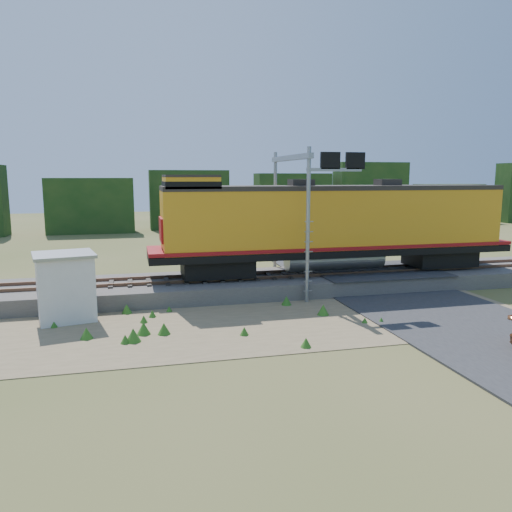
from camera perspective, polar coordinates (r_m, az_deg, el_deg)
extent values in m
plane|color=#475123|center=(20.84, 3.59, -7.74)|extent=(140.00, 140.00, 0.00)
cube|color=slate|center=(26.34, -0.32, -3.25)|extent=(70.00, 5.00, 0.80)
cube|color=brown|center=(25.56, 0.06, -2.53)|extent=(70.00, 0.10, 0.16)
cube|color=brown|center=(26.93, -0.68, -1.93)|extent=(70.00, 0.10, 0.16)
cube|color=#8C7754|center=(20.82, -2.13, -7.71)|extent=(26.00, 8.00, 0.03)
cube|color=#38383A|center=(28.69, 13.41, -1.61)|extent=(7.00, 5.20, 0.06)
cube|color=#38383A|center=(43.45, 3.70, 1.14)|extent=(7.00, 24.00, 0.08)
cube|color=#163613|center=(57.40, -7.89, 6.22)|extent=(36.00, 3.00, 6.50)
cube|color=#163613|center=(73.35, 25.14, 5.86)|extent=(50.00, 3.00, 6.00)
cube|color=black|center=(25.77, -4.45, -1.27)|extent=(3.59, 2.30, 0.90)
cube|color=black|center=(30.65, 20.22, -0.15)|extent=(3.59, 2.30, 0.90)
cube|color=black|center=(27.47, 9.00, 0.62)|extent=(19.96, 2.99, 0.36)
cylinder|color=gray|center=(27.54, 8.98, -0.37)|extent=(5.49, 1.20, 1.20)
cube|color=orange|center=(27.27, 9.09, 4.21)|extent=(18.46, 2.89, 3.09)
cube|color=maroon|center=(27.43, 9.02, 1.24)|extent=(19.96, 3.04, 0.18)
cube|color=#28231E|center=(27.18, 9.18, 7.71)|extent=(18.46, 2.94, 0.24)
cube|color=orange|center=(25.18, -7.51, 8.17)|extent=(2.59, 2.89, 0.70)
cube|color=#28231E|center=(25.18, -7.53, 9.06)|extent=(2.59, 2.94, 0.12)
cube|color=black|center=(25.18, -7.51, 8.06)|extent=(2.64, 2.94, 0.35)
cube|color=maroon|center=(25.19, -10.80, 2.97)|extent=(0.10, 2.00, 1.20)
cube|color=#28231E|center=(26.46, 5.17, 8.25)|extent=(1.20, 1.00, 0.45)
cube|color=#28231E|center=(28.48, 14.80, 8.05)|extent=(1.20, 1.00, 0.45)
cube|color=silver|center=(22.57, -20.94, -3.44)|extent=(2.60, 2.60, 2.74)
cube|color=gray|center=(22.32, -21.15, 0.14)|extent=(2.86, 2.86, 0.13)
cylinder|color=gray|center=(23.74, 5.95, 3.41)|extent=(0.19, 0.19, 7.40)
cylinder|color=gray|center=(29.05, 2.20, 4.48)|extent=(0.19, 0.19, 7.40)
cube|color=gray|center=(26.29, 3.96, 11.13)|extent=(0.26, 6.20, 0.26)
cube|color=gray|center=(24.09, 8.93, 9.72)|extent=(2.75, 0.16, 0.16)
cube|color=black|center=(24.01, 8.48, 10.74)|extent=(0.95, 0.16, 0.79)
cube|color=black|center=(24.52, 11.27, 10.63)|extent=(0.95, 0.16, 0.79)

